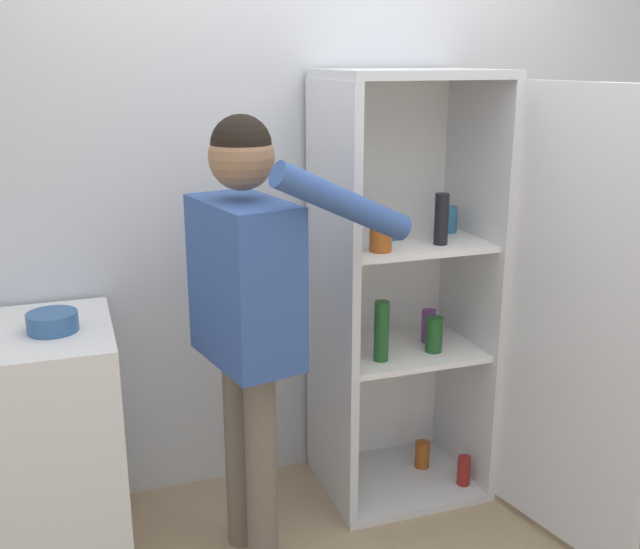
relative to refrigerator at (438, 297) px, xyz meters
name	(u,v)px	position (x,y,z in m)	size (l,w,h in m)	color
wall_back	(306,197)	(-0.43, 0.43, 0.37)	(7.00, 0.06, 2.55)	silver
refrigerator	(438,297)	(0.00, 0.00, 0.00)	(0.85, 1.22, 1.82)	silver
person	(248,292)	(-0.85, -0.17, 0.16)	(0.73, 0.59, 1.68)	#726656
counter	(25,450)	(-1.65, 0.07, -0.44)	(0.69, 0.63, 0.93)	white
bowl	(52,322)	(-1.51, 0.03, 0.06)	(0.18, 0.18, 0.07)	#335B8E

